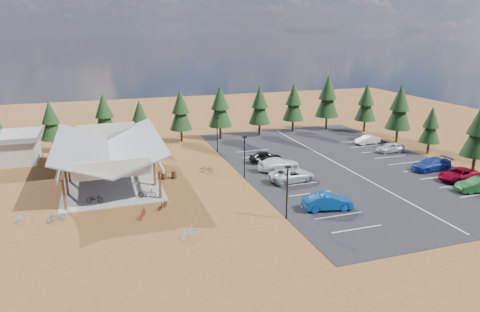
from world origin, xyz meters
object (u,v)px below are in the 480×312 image
Objects in this scene: car_3 at (279,164)px; car_8 at (390,147)px; bike_2 at (101,171)px; lamp_post_0 at (287,189)px; car_7 at (431,164)px; bike_3 at (93,163)px; car_1 at (328,202)px; car_2 at (292,175)px; trash_bin_0 at (174,175)px; bike_12 at (163,205)px; bike_11 at (143,213)px; bike_6 at (124,171)px; car_6 at (458,174)px; trash_bin_1 at (164,176)px; bike_7 at (136,155)px; bike_5 at (133,182)px; bike_0 at (95,199)px; car_9 at (367,140)px; lamp_post_2 at (217,132)px; bike_4 at (147,193)px; bike_13 at (189,232)px; car_5 at (478,185)px; bike_16 at (207,169)px; car_4 at (266,157)px; bike_9 at (21,218)px; bike_1 at (98,176)px; lamp_post_1 at (244,154)px; bike_10 at (56,217)px; bike_pavilion at (109,147)px.

car_3 is 1.30× the size of car_8.
lamp_post_0 is at bearing -154.32° from bike_2.
car_7 is at bearing 17.87° from lamp_post_0.
lamp_post_0 is at bearing -127.79° from bike_3.
car_1 reaches higher than car_2.
bike_12 is at bearing -106.98° from trash_bin_0.
car_3 is (0.39, 12.94, -0.02)m from car_1.
bike_11 is at bearing -151.47° from bike_3.
car_3 reaches higher than bike_6.
car_6 is (18.76, 2.76, -0.09)m from car_1.
trash_bin_1 is 9.51m from bike_7.
bike_5 reaches higher than bike_2.
bike_0 is (-8.94, -5.13, 0.10)m from trash_bin_0.
bike_3 reaches higher than bike_12.
car_1 is at bearing -140.61° from bike_6.
bike_3 is at bearing 137.64° from trash_bin_1.
bike_6 is 0.43× the size of car_9.
lamp_post_0 is 18.53m from bike_5.
lamp_post_2 is 3.00× the size of bike_0.
bike_7 reaches higher than trash_bin_1.
bike_13 is (2.35, -10.10, -0.06)m from bike_4.
lamp_post_0 is 22.68m from car_5.
bike_16 is at bearing 13.63° from trash_bin_0.
bike_3 is at bearing 83.89° from car_4.
lamp_post_0 is at bearing 32.40° from bike_16.
bike_9 is at bearing -91.51° from car_7.
car_4 is 0.83× the size of car_7.
car_1 reaches higher than bike_1.
lamp_post_1 is 3.32× the size of bike_1.
bike_2 is (0.74, 9.25, -0.01)m from bike_0.
bike_5 reaches higher than bike_16.
car_4 is at bearing -130.40° from bike_9.
car_1 is (12.64, -13.90, 0.40)m from trash_bin_0.
car_9 is at bearing -57.08° from bike_4.
bike_12 is at bearing -173.85° from bike_6.
trash_bin_1 is 0.53× the size of bike_10.
car_4 is at bearing -109.55° from bike_2.
car_4 is at bearing 2.61° from car_3.
bike_7 reaches higher than bike_5.
bike_6 is at bearing -90.39° from car_9.
bike_1 is 0.29× the size of car_7.
car_5 reaches higher than car_4.
car_9 is (23.20, -2.87, -2.27)m from lamp_post_2.
bike_16 is at bearing -119.17° from bike_2.
bike_16 is 0.39× the size of car_4.
car_3 is at bearing 113.48° from bike_13.
car_5 is (36.00, -17.77, 0.26)m from bike_6.
bike_pavilion is 10.99× the size of bike_13.
bike_16 is 27.50m from car_9.
bike_5 is (-12.79, 13.18, -2.43)m from lamp_post_0.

